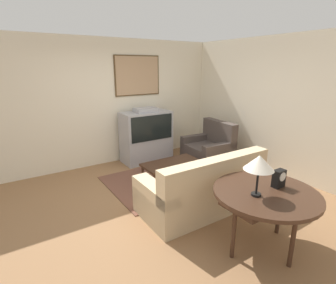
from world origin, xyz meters
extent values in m
plane|color=#8E6642|center=(0.00, 0.00, 0.00)|extent=(12.00, 12.00, 0.00)
cube|color=beige|center=(0.00, 2.13, 1.35)|extent=(12.00, 0.06, 2.70)
cube|color=#4C381E|center=(0.73, 2.08, 1.92)|extent=(1.10, 0.03, 0.88)
cube|color=tan|center=(0.73, 2.07, 1.92)|extent=(1.05, 0.01, 0.83)
cube|color=beige|center=(2.63, 0.00, 1.35)|extent=(0.06, 12.00, 2.70)
cube|color=brown|center=(0.46, 0.56, 0.01)|extent=(2.06, 1.67, 0.01)
cube|color=#9E9EA3|center=(0.73, 1.74, 0.26)|extent=(1.11, 0.56, 0.51)
cube|color=#9E9EA3|center=(0.73, 1.74, 0.83)|extent=(1.11, 0.56, 0.63)
cube|color=black|center=(0.73, 1.45, 0.83)|extent=(1.00, 0.01, 0.55)
cube|color=#9E9EA3|center=(0.73, 1.74, 1.19)|extent=(0.50, 0.31, 0.09)
cube|color=#CCB289|center=(0.42, -0.56, 0.21)|extent=(1.87, 0.93, 0.41)
cube|color=#CCB289|center=(0.42, -0.91, 0.66)|extent=(1.86, 0.23, 0.49)
cube|color=#CCB289|center=(1.23, -0.56, 0.29)|extent=(0.24, 0.92, 0.57)
cube|color=#CCB289|center=(-0.39, -0.56, 0.29)|extent=(0.24, 0.92, 0.57)
cube|color=gray|center=(0.84, -0.78, 0.58)|extent=(0.36, 0.12, 0.34)
cube|color=gray|center=(0.00, -0.78, 0.58)|extent=(0.36, 0.12, 0.34)
cube|color=#473D38|center=(1.75, 0.79, 0.22)|extent=(0.89, 1.04, 0.44)
cube|color=#473D38|center=(2.07, 0.77, 0.70)|extent=(0.25, 0.99, 0.51)
cube|color=#473D38|center=(1.78, 1.20, 0.29)|extent=(0.83, 0.22, 0.58)
cube|color=#473D38|center=(1.72, 0.38, 0.29)|extent=(0.83, 0.22, 0.58)
cube|color=#3D2619|center=(0.57, 0.46, 0.36)|extent=(1.10, 0.54, 0.04)
cylinder|color=#3D2619|center=(0.07, 0.24, 0.17)|extent=(0.04, 0.04, 0.34)
cylinder|color=#3D2619|center=(1.07, 0.24, 0.17)|extent=(0.04, 0.04, 0.34)
cylinder|color=#3D2619|center=(0.07, 0.68, 0.17)|extent=(0.04, 0.04, 0.34)
cylinder|color=#3D2619|center=(1.07, 0.68, 0.17)|extent=(0.04, 0.04, 0.34)
cylinder|color=#3D2619|center=(0.42, -1.70, 0.73)|extent=(1.20, 1.20, 0.04)
cube|color=#3D2619|center=(0.42, -1.70, 0.66)|extent=(1.02, 0.48, 0.08)
cylinder|color=#3D2619|center=(0.00, -1.64, 0.35)|extent=(0.05, 0.05, 0.70)
cylinder|color=#3D2619|center=(0.84, -1.64, 0.35)|extent=(0.05, 0.05, 0.70)
cylinder|color=#3D2619|center=(0.42, -2.09, 0.35)|extent=(0.05, 0.05, 0.70)
cylinder|color=black|center=(0.24, -1.70, 0.76)|extent=(0.11, 0.11, 0.02)
cylinder|color=black|center=(0.24, -1.70, 0.98)|extent=(0.02, 0.02, 0.41)
cone|color=silver|center=(0.24, -1.70, 1.14)|extent=(0.33, 0.33, 0.16)
cube|color=black|center=(0.64, -1.70, 0.85)|extent=(0.15, 0.09, 0.21)
cylinder|color=white|center=(0.64, -1.75, 0.89)|extent=(0.11, 0.01, 0.11)
camera|label=1|loc=(-2.01, -3.37, 2.14)|focal=28.00mm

